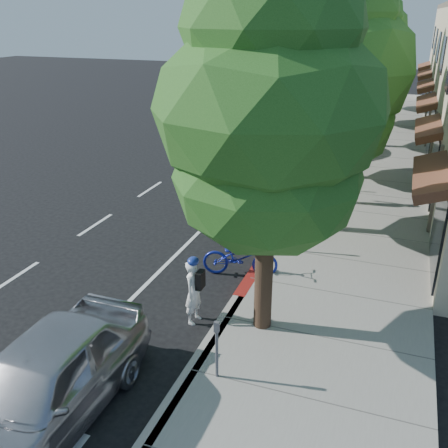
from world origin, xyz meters
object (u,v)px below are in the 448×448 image
at_px(street_tree_3, 363,50).
at_px(white_pickup, 330,120).
at_px(street_tree_0, 269,116).
at_px(street_tree_5, 379,47).
at_px(street_tree_4, 372,53).
at_px(near_car_a, 42,385).
at_px(pedestrian, 346,182).
at_px(silver_suv, 273,168).
at_px(cyclist, 194,292).
at_px(street_tree_1, 323,72).
at_px(dark_sedan, 321,139).
at_px(dark_suv_far, 335,107).
at_px(street_tree_2, 346,85).
at_px(bicycle, 240,257).

distance_m(street_tree_3, white_pickup, 5.64).
height_order(street_tree_0, street_tree_5, street_tree_0).
relative_size(street_tree_0, street_tree_4, 1.05).
height_order(near_car_a, pedestrian, pedestrian).
bearing_deg(street_tree_5, near_car_a, -94.73).
xyz_separation_m(silver_suv, pedestrian, (3.11, -1.15, 0.12)).
bearing_deg(cyclist, near_car_a, 168.50).
height_order(street_tree_3, cyclist, street_tree_3).
bearing_deg(white_pickup, street_tree_1, -77.64).
bearing_deg(street_tree_5, pedestrian, -88.08).
bearing_deg(street_tree_1, street_tree_5, 90.00).
distance_m(dark_sedan, dark_suv_far, 10.41).
height_order(silver_suv, pedestrian, pedestrian).
distance_m(street_tree_4, dark_sedan, 9.19).
relative_size(street_tree_0, pedestrian, 4.98).
bearing_deg(pedestrian, street_tree_1, 37.05).
height_order(street_tree_3, near_car_a, street_tree_3).
xyz_separation_m(street_tree_1, silver_suv, (-2.40, 4.00, -4.30)).
relative_size(street_tree_1, street_tree_2, 1.23).
bearing_deg(dark_suv_far, silver_suv, -83.94).
height_order(dark_sedan, pedestrian, pedestrian).
bearing_deg(near_car_a, cyclist, 72.58).
xyz_separation_m(silver_suv, white_pickup, (0.61, 11.27, -0.07)).
bearing_deg(street_tree_1, street_tree_0, -90.00).
distance_m(street_tree_3, dark_suv_far, 9.37).
bearing_deg(cyclist, dark_sedan, 5.40).
bearing_deg(pedestrian, near_car_a, 35.70).
height_order(street_tree_5, pedestrian, street_tree_5).
bearing_deg(street_tree_0, cyclist, -173.31).
distance_m(street_tree_4, white_pickup, 4.96).
bearing_deg(street_tree_0, street_tree_4, 90.00).
distance_m(silver_suv, near_car_a, 14.01).
height_order(silver_suv, dark_suv_far, silver_suv).
relative_size(white_pickup, pedestrian, 3.26).
distance_m(street_tree_3, dark_sedan, 4.95).
xyz_separation_m(dark_suv_far, near_car_a, (-0.61, -30.07, 0.10)).
bearing_deg(street_tree_0, street_tree_3, 90.00).
distance_m(street_tree_5, silver_suv, 20.47).
bearing_deg(dark_sedan, bicycle, -84.91).
bearing_deg(dark_suv_far, street_tree_5, 67.59).
distance_m(dark_sedan, pedestrian, 7.14).
height_order(street_tree_1, street_tree_4, street_tree_1).
xyz_separation_m(street_tree_2, near_car_a, (-2.81, -16.01, -3.18)).
bearing_deg(street_tree_2, cyclist, -97.48).
relative_size(street_tree_2, pedestrian, 4.29).
bearing_deg(pedestrian, street_tree_2, -116.30).
distance_m(street_tree_1, bicycle, 6.01).
bearing_deg(cyclist, white_pickup, 6.65).
relative_size(bicycle, pedestrian, 1.31).
relative_size(white_pickup, dark_suv_far, 1.18).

